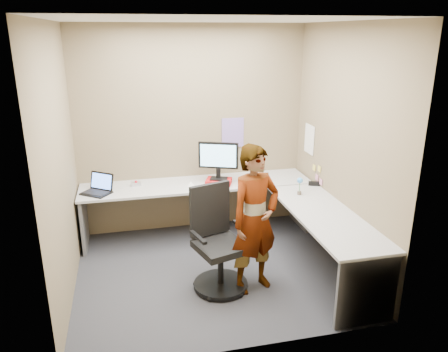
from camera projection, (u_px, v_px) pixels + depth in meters
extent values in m
plane|color=#2A2B30|center=(213.00, 271.00, 4.96)|extent=(3.00, 3.00, 0.00)
plane|color=brown|center=(192.00, 131.00, 5.74)|extent=(3.00, 0.00, 3.00)
plane|color=brown|center=(344.00, 149.00, 4.86)|extent=(0.00, 2.70, 2.70)
plane|color=brown|center=(60.00, 167.00, 4.22)|extent=(0.00, 2.70, 2.70)
plane|color=white|center=(210.00, 20.00, 4.11)|extent=(3.00, 3.00, 0.00)
cube|color=#B4B4B4|center=(197.00, 184.00, 5.64)|extent=(2.96, 0.65, 0.03)
cube|color=#B4B4B4|center=(325.00, 215.00, 4.69)|extent=(0.65, 1.91, 0.03)
cube|color=#59595B|center=(84.00, 221.00, 5.44)|extent=(0.04, 0.60, 0.70)
cube|color=#59595B|center=(300.00, 201.00, 6.06)|extent=(0.04, 0.60, 0.70)
cube|color=#59595B|center=(367.00, 292.00, 3.96)|extent=(0.60, 0.04, 0.70)
cube|color=red|center=(219.00, 182.00, 5.60)|extent=(0.38, 0.33, 0.06)
cube|color=black|center=(219.00, 179.00, 5.59)|extent=(0.25, 0.22, 0.02)
cube|color=black|center=(218.00, 173.00, 5.58)|extent=(0.06, 0.06, 0.13)
cube|color=black|center=(218.00, 155.00, 5.51)|extent=(0.49, 0.22, 0.34)
cube|color=#83C0E3|center=(218.00, 156.00, 5.49)|extent=(0.42, 0.17, 0.29)
cube|color=black|center=(96.00, 193.00, 5.26)|extent=(0.40, 0.39, 0.02)
cube|color=black|center=(102.00, 181.00, 5.33)|extent=(0.30, 0.25, 0.21)
cube|color=#5085FE|center=(102.00, 181.00, 5.33)|extent=(0.26, 0.21, 0.17)
cube|color=#B7B7BC|center=(136.00, 184.00, 5.55)|extent=(0.12, 0.08, 0.04)
sphere|color=red|center=(136.00, 182.00, 5.53)|extent=(0.04, 0.04, 0.04)
cone|color=white|center=(191.00, 184.00, 5.53)|extent=(0.10, 0.10, 0.06)
cube|color=black|center=(314.00, 184.00, 5.54)|extent=(0.15, 0.09, 0.05)
cylinder|color=brown|center=(299.00, 193.00, 5.24)|extent=(0.05, 0.05, 0.04)
cylinder|color=#338C3F|center=(300.00, 186.00, 5.21)|extent=(0.01, 0.01, 0.14)
sphere|color=#4399EC|center=(300.00, 180.00, 5.19)|extent=(0.07, 0.07, 0.07)
cube|color=#846BB7|center=(233.00, 133.00, 5.86)|extent=(0.30, 0.01, 0.40)
cube|color=white|center=(309.00, 139.00, 5.72)|extent=(0.01, 0.28, 0.38)
cube|color=#F2E059|center=(319.00, 169.00, 5.49)|extent=(0.01, 0.07, 0.07)
cube|color=pink|center=(317.00, 177.00, 5.58)|extent=(0.01, 0.07, 0.07)
cube|color=pink|center=(321.00, 182.00, 5.47)|extent=(0.01, 0.07, 0.07)
cube|color=#F2E059|center=(314.00, 168.00, 5.64)|extent=(0.01, 0.07, 0.07)
cylinder|color=black|center=(221.00, 284.00, 4.64)|extent=(0.58, 0.58, 0.04)
cylinder|color=black|center=(221.00, 265.00, 4.57)|extent=(0.06, 0.06, 0.41)
cube|color=black|center=(221.00, 247.00, 4.50)|extent=(0.59, 0.59, 0.07)
cube|color=black|center=(210.00, 209.00, 4.58)|extent=(0.45, 0.18, 0.56)
cube|color=black|center=(198.00, 237.00, 4.32)|extent=(0.13, 0.31, 0.03)
cube|color=black|center=(242.00, 226.00, 4.56)|extent=(0.13, 0.31, 0.03)
imported|color=#999399|center=(255.00, 220.00, 4.42)|extent=(0.66, 0.55, 1.56)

